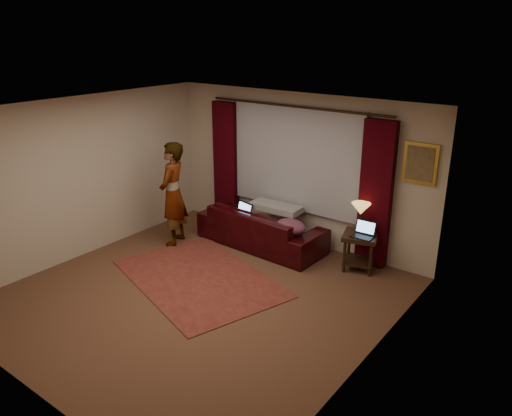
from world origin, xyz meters
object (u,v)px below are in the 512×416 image
(laptop_sofa, at_px, (239,212))
(laptop_table, at_px, (363,230))
(tiffany_lamp, at_px, (360,218))
(person, at_px, (173,194))
(end_table, at_px, (359,251))
(sofa, at_px, (261,221))

(laptop_sofa, distance_m, laptop_table, 2.22)
(tiffany_lamp, relative_size, person, 0.26)
(tiffany_lamp, bearing_deg, end_table, -46.04)
(sofa, bearing_deg, laptop_table, -174.63)
(laptop_table, bearing_deg, laptop_sofa, -174.90)
(sofa, xyz_separation_m, end_table, (1.76, 0.19, -0.16))
(sofa, bearing_deg, person, 35.15)
(laptop_table, height_order, person, person)
(laptop_table, relative_size, person, 0.19)
(tiffany_lamp, distance_m, person, 3.17)
(tiffany_lamp, bearing_deg, laptop_sofa, -168.65)
(sofa, relative_size, end_table, 3.83)
(laptop_sofa, bearing_deg, person, -130.36)
(sofa, distance_m, laptop_sofa, 0.42)
(sofa, distance_m, person, 1.58)
(end_table, distance_m, person, 3.26)
(end_table, bearing_deg, laptop_table, -53.55)
(sofa, relative_size, laptop_sofa, 5.70)
(laptop_sofa, bearing_deg, sofa, 37.57)
(person, bearing_deg, sofa, 99.75)
(laptop_table, bearing_deg, sofa, -178.61)
(laptop_sofa, bearing_deg, laptop_table, 20.39)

